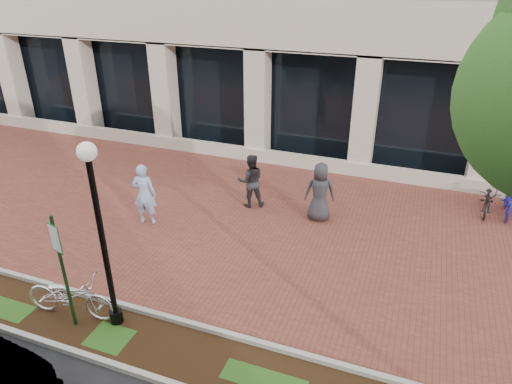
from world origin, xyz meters
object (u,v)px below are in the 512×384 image
(pedestrian_left, at_px, (144,194))
(pedestrian_right, at_px, (320,192))
(pedestrian_mid, at_px, (251,181))
(lamppost, at_px, (101,229))
(locked_bicycle, at_px, (70,295))
(parking_sign, at_px, (60,260))

(pedestrian_left, relative_size, pedestrian_right, 1.04)
(pedestrian_mid, relative_size, pedestrian_right, 0.96)
(pedestrian_mid, bearing_deg, lamppost, 54.28)
(pedestrian_left, bearing_deg, locked_bicycle, 86.74)
(parking_sign, bearing_deg, pedestrian_mid, 91.56)
(parking_sign, distance_m, lamppost, 1.08)
(lamppost, xyz_separation_m, locked_bicycle, (-1.01, -0.15, -1.79))
(parking_sign, xyz_separation_m, lamppost, (0.77, 0.40, 0.64))
(parking_sign, xyz_separation_m, locked_bicycle, (-0.23, 0.25, -1.15))
(lamppost, xyz_separation_m, pedestrian_left, (-1.70, 3.88, -1.39))
(parking_sign, xyz_separation_m, pedestrian_right, (3.78, 6.24, -0.78))
(locked_bicycle, bearing_deg, parking_sign, -144.57)
(pedestrian_mid, bearing_deg, parking_sign, 48.01)
(pedestrian_left, bearing_deg, pedestrian_mid, -153.51)
(pedestrian_right, bearing_deg, lamppost, 48.43)
(parking_sign, relative_size, lamppost, 0.65)
(locked_bicycle, xyz_separation_m, pedestrian_mid, (1.81, 6.09, 0.33))
(parking_sign, height_order, locked_bicycle, parking_sign)
(lamppost, distance_m, pedestrian_left, 4.46)
(pedestrian_right, bearing_deg, pedestrian_mid, -16.77)
(pedestrian_right, bearing_deg, parking_sign, 44.46)
(parking_sign, xyz_separation_m, pedestrian_mid, (1.57, 6.34, -0.82))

